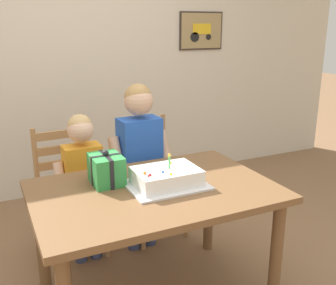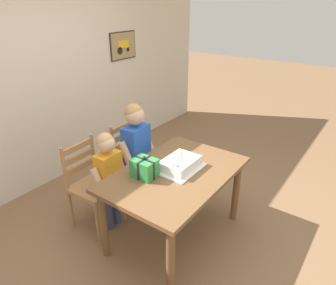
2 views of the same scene
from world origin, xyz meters
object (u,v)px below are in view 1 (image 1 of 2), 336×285
at_px(gift_box_red_large, 106,169).
at_px(chair_right, 151,176).
at_px(chair_left, 69,190).
at_px(child_older, 140,152).
at_px(dining_table, 154,205).
at_px(birthday_cake, 166,178).
at_px(child_younger, 83,175).

relative_size(gift_box_red_large, chair_right, 0.24).
xyz_separation_m(chair_left, child_older, (0.48, -0.20, 0.28)).
distance_m(gift_box_red_large, child_older, 0.57).
height_order(gift_box_red_large, chair_left, gift_box_red_large).
height_order(dining_table, birthday_cake, birthday_cake).
xyz_separation_m(birthday_cake, chair_right, (0.24, 0.81, -0.32)).
bearing_deg(gift_box_red_large, chair_right, 49.17).
relative_size(dining_table, gift_box_red_large, 6.13).
distance_m(gift_box_red_large, chair_right, 0.90).
relative_size(chair_right, child_older, 0.74).
bearing_deg(birthday_cake, chair_right, 73.16).
bearing_deg(chair_left, gift_box_red_large, -80.39).
relative_size(birthday_cake, chair_right, 0.48).
height_order(chair_right, child_younger, child_younger).
distance_m(dining_table, child_younger, 0.66).
bearing_deg(dining_table, birthday_cake, -1.55).
distance_m(dining_table, birthday_cake, 0.17).
height_order(birthday_cake, child_older, child_older).
distance_m(birthday_cake, chair_right, 0.90).
bearing_deg(chair_left, child_older, -22.32).
bearing_deg(child_older, gift_box_red_large, -131.15).
xyz_separation_m(dining_table, gift_box_red_large, (-0.22, 0.18, 0.19)).
bearing_deg(child_younger, chair_right, 18.73).
height_order(gift_box_red_large, child_younger, child_younger).
bearing_deg(dining_table, child_older, 75.84).
height_order(chair_right, child_older, child_older).
relative_size(dining_table, child_older, 1.09).
height_order(dining_table, gift_box_red_large, gift_box_red_large).
xyz_separation_m(birthday_cake, chair_left, (-0.40, 0.81, -0.32)).
distance_m(chair_left, child_younger, 0.27).
height_order(dining_table, child_older, child_older).
bearing_deg(child_older, birthday_cake, -97.37).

